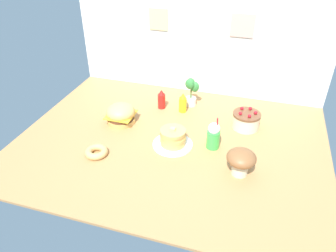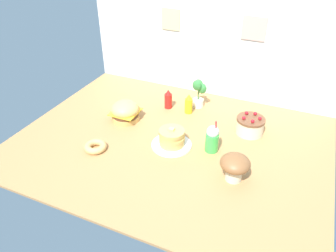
{
  "view_description": "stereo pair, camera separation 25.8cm",
  "coord_description": "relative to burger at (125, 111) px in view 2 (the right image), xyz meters",
  "views": [
    {
      "loc": [
        0.61,
        -2.06,
        1.55
      ],
      "look_at": [
        -0.03,
        0.01,
        0.13
      ],
      "focal_mm": 34.7,
      "sensor_mm": 36.0,
      "label": 1
    },
    {
      "loc": [
        0.85,
        -1.97,
        1.55
      ],
      "look_at": [
        -0.03,
        0.01,
        0.13
      ],
      "focal_mm": 34.7,
      "sensor_mm": 36.0,
      "label": 2
    }
  ],
  "objects": [
    {
      "name": "pancake_stack",
      "position": [
        0.53,
        -0.19,
        -0.02
      ],
      "size": [
        0.32,
        0.32,
        0.16
      ],
      "color": "white",
      "rests_on": "ground_plane"
    },
    {
      "name": "ground_plane",
      "position": [
        0.5,
        -0.14,
        -0.1
      ],
      "size": [
        2.47,
        1.89,
        0.02
      ],
      "primitive_type": "cube",
      "color": "#B27F4C"
    },
    {
      "name": "donut_pink_glaze",
      "position": [
        0.01,
        -0.48,
        -0.06
      ],
      "size": [
        0.18,
        0.18,
        0.05
      ],
      "color": "tan",
      "rests_on": "ground_plane"
    },
    {
      "name": "potted_plant",
      "position": [
        0.51,
        0.49,
        0.07
      ],
      "size": [
        0.14,
        0.12,
        0.29
      ],
      "color": "white",
      "rests_on": "ground_plane"
    },
    {
      "name": "layer_cake",
      "position": [
        1.06,
        0.24,
        -0.01
      ],
      "size": [
        0.24,
        0.24,
        0.17
      ],
      "color": "beige",
      "rests_on": "ground_plane"
    },
    {
      "name": "cream_soda_cup",
      "position": [
        0.84,
        -0.13,
        0.03
      ],
      "size": [
        0.1,
        0.1,
        0.28
      ],
      "color": "green",
      "rests_on": "ground_plane"
    },
    {
      "name": "back_wall",
      "position": [
        0.5,
        0.8,
        0.44
      ],
      "size": [
        2.47,
        0.04,
        1.05
      ],
      "color": "silver",
      "rests_on": "ground_plane"
    },
    {
      "name": "mushroom_stool",
      "position": [
        1.08,
        -0.38,
        0.04
      ],
      "size": [
        0.21,
        0.21,
        0.2
      ],
      "color": "beige",
      "rests_on": "ground_plane"
    },
    {
      "name": "ketchup_bottle",
      "position": [
        0.26,
        0.35,
        0.0
      ],
      "size": [
        0.07,
        0.07,
        0.19
      ],
      "color": "red",
      "rests_on": "ground_plane"
    },
    {
      "name": "mustard_bottle",
      "position": [
        0.47,
        0.34,
        0.0
      ],
      "size": [
        0.07,
        0.07,
        0.19
      ],
      "color": "yellow",
      "rests_on": "ground_plane"
    },
    {
      "name": "burger",
      "position": [
        0.0,
        0.0,
        0.0
      ],
      "size": [
        0.25,
        0.25,
        0.18
      ],
      "color": "#DBA859",
      "rests_on": "ground_plane"
    }
  ]
}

